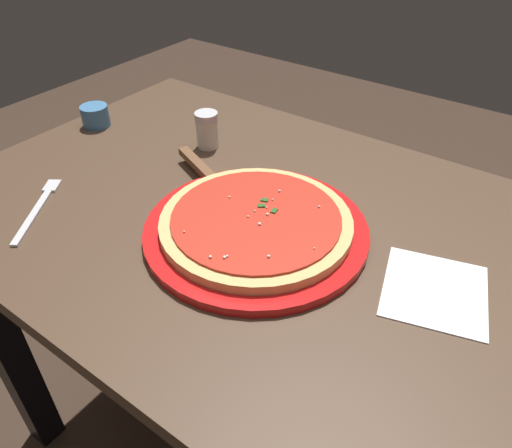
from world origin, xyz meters
The scene contains 8 objects.
restaurant_table centered at (0.00, 0.00, 0.61)m, with size 1.13×0.73×0.75m.
serving_plate centered at (-0.01, 0.04, 0.76)m, with size 0.35×0.35×0.02m, color red.
pizza centered at (-0.01, 0.04, 0.78)m, with size 0.30×0.30×0.02m.
pizza_server centered at (0.15, -0.02, 0.77)m, with size 0.22×0.13×0.01m.
cup_small_sauce centered at (0.50, -0.06, 0.78)m, with size 0.06×0.06×0.05m, color teal.
napkin_folded_right centered at (-0.28, 0.00, 0.75)m, with size 0.14×0.15×0.00m, color white.
fork centered at (0.33, 0.20, 0.76)m, with size 0.12×0.16×0.00m.
parmesan_shaker centered at (0.24, -0.13, 0.79)m, with size 0.05×0.05×0.07m.
Camera 1 is at (-0.36, 0.53, 1.24)m, focal length 34.11 mm.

